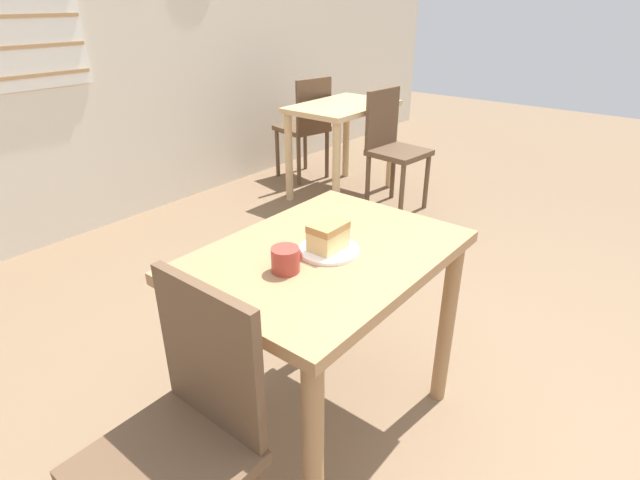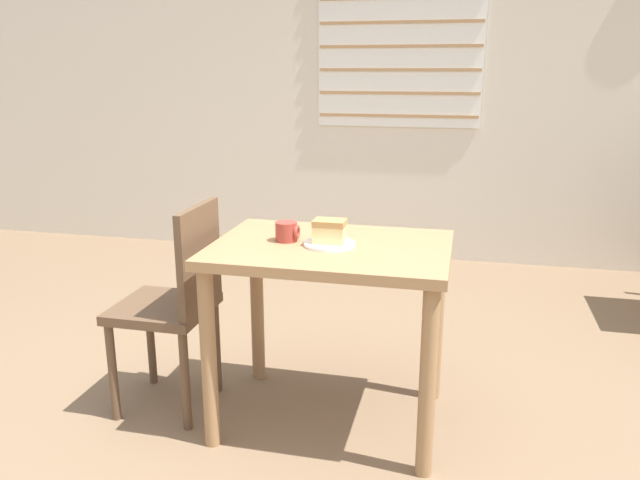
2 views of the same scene
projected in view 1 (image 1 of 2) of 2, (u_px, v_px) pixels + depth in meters
name	position (u px, v px, depth m)	size (l,w,h in m)	color
dining_table_near	(325.00, 285.00, 1.69)	(0.92, 0.66, 0.76)	#9E754C
dining_table_far	(342.00, 122.00, 3.99)	(0.87, 0.57, 0.74)	tan
chair_near_window	(183.00, 438.00, 1.27)	(0.38, 0.38, 0.90)	brown
chair_far_corner	(393.00, 145.00, 3.78)	(0.42, 0.42, 0.90)	brown
chair_far_opposite	(306.00, 125.00, 4.38)	(0.45, 0.45, 0.90)	brown
plate	(328.00, 250.00, 1.62)	(0.20, 0.20, 0.01)	white
cake_slice	(328.00, 236.00, 1.60)	(0.12, 0.09, 0.09)	#E0C67F
coffee_mug	(286.00, 259.00, 1.50)	(0.09, 0.09, 0.08)	#9E382D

